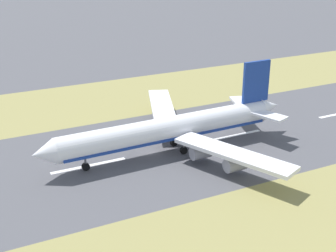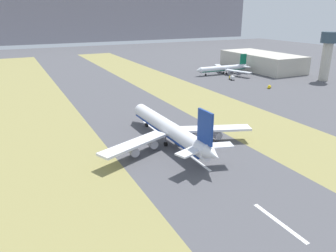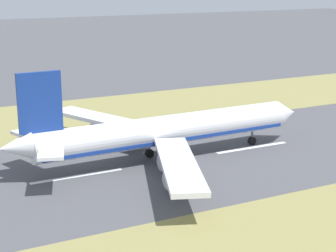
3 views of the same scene
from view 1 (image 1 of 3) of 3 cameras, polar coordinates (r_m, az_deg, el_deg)
ground_plane at (r=116.39m, az=-2.07°, el=-3.27°), size 800.00×800.00×0.00m
grass_median_east at (r=155.67m, az=-8.94°, el=3.09°), size 40.00×600.00×0.01m
centreline_dash_mid at (r=127.18m, az=7.80°, el=-1.21°), size 1.20×18.00×0.01m
centreline_dash_far at (r=111.47m, az=-9.64°, el=-4.78°), size 1.20×18.00×0.01m
airplane_main_jet at (r=115.09m, az=0.84°, el=-0.29°), size 64.12×67.10×20.20m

